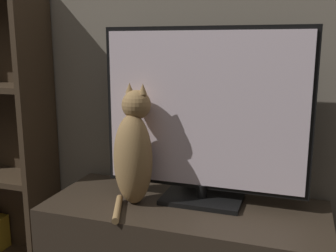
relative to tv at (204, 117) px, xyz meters
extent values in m
cube|color=#756B5B|center=(-0.06, 0.23, 0.39)|extent=(4.80, 0.05, 2.60)
cube|color=black|center=(0.00, 0.00, -0.37)|extent=(0.35, 0.21, 0.02)
cylinder|color=black|center=(0.00, 0.00, -0.33)|extent=(0.04, 0.04, 0.06)
cube|color=black|center=(0.00, 0.00, 0.03)|extent=(0.89, 0.02, 0.69)
cube|color=silver|center=(0.00, -0.01, 0.03)|extent=(0.85, 0.01, 0.66)
ellipsoid|color=#997547|center=(-0.28, -0.12, -0.18)|extent=(0.20, 0.19, 0.40)
ellipsoid|color=black|center=(-0.27, -0.06, -0.20)|extent=(0.10, 0.07, 0.22)
sphere|color=#997547|center=(-0.27, -0.09, 0.05)|extent=(0.15, 0.15, 0.13)
cone|color=#997547|center=(-0.31, -0.08, 0.12)|extent=(0.04, 0.04, 0.04)
cone|color=#997547|center=(-0.24, -0.09, 0.12)|extent=(0.04, 0.04, 0.04)
cylinder|color=#997547|center=(-0.30, -0.23, -0.37)|extent=(0.11, 0.23, 0.03)
cube|color=#3D2D1E|center=(-0.88, 0.05, -0.16)|extent=(0.03, 0.28, 1.49)
cube|color=#3D2D1E|center=(-1.21, 0.18, -0.16)|extent=(0.70, 0.03, 1.49)
camera|label=1|loc=(0.38, -1.60, 0.30)|focal=42.00mm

